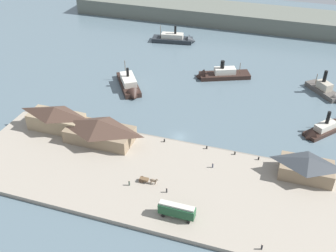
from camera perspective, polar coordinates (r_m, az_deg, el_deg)
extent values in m
plane|color=slate|center=(127.59, 1.65, -1.55)|extent=(320.00, 320.00, 0.00)
cube|color=#9E9384|center=(110.83, -1.66, -7.59)|extent=(110.00, 36.00, 1.20)
cube|color=gray|center=(124.50, 1.17, -2.28)|extent=(110.00, 0.80, 1.00)
cube|color=#998466|center=(132.80, -15.56, 0.63)|extent=(17.61, 7.57, 5.26)
pyramid|color=#473328|center=(130.74, -15.82, 2.08)|extent=(17.97, 7.95, 2.67)
cube|color=#847056|center=(124.64, -9.67, -1.19)|extent=(20.56, 9.77, 4.22)
pyramid|color=#473328|center=(122.55, -9.84, 0.24)|extent=(20.97, 10.26, 3.26)
cube|color=#847056|center=(115.78, 19.05, -5.95)|extent=(14.20, 8.12, 4.26)
pyramid|color=#33383D|center=(113.86, 19.34, -4.71)|extent=(14.48, 8.53, 2.12)
cube|color=#1E4C2D|center=(98.46, 1.26, -11.92)|extent=(9.03, 2.25, 2.64)
cube|color=beige|center=(97.34, 1.27, -11.28)|extent=(8.67, 1.58, 0.50)
cylinder|color=black|center=(99.92, 3.21, -12.57)|extent=(0.90, 0.18, 0.90)
cylinder|color=black|center=(98.43, 2.85, -13.48)|extent=(0.90, 0.18, 0.90)
cylinder|color=black|center=(101.14, -0.31, -11.79)|extent=(0.90, 0.18, 0.90)
cylinder|color=black|center=(99.66, -0.73, -12.67)|extent=(0.90, 0.18, 0.90)
cube|color=brown|center=(108.83, -3.42, -7.56)|extent=(2.43, 1.29, 0.50)
cylinder|color=#4C3828|center=(109.65, -3.66, -7.37)|extent=(1.20, 0.10, 1.20)
cylinder|color=#4C3828|center=(108.76, -3.90, -7.79)|extent=(1.20, 0.10, 1.20)
ellipsoid|color=#7A6651|center=(107.94, -2.12, -7.76)|extent=(2.00, 0.70, 0.90)
ellipsoid|color=#7A6651|center=(107.28, -1.57, -7.66)|extent=(0.70, 0.32, 0.44)
cylinder|color=#7A6651|center=(108.32, -1.78, -7.99)|extent=(0.16, 0.16, 1.00)
cylinder|color=#7A6651|center=(108.04, -1.85, -8.13)|extent=(0.16, 0.16, 1.00)
cylinder|color=#7A6651|center=(108.64, -2.38, -7.86)|extent=(0.16, 0.16, 1.00)
cylinder|color=#7A6651|center=(108.36, -2.45, -7.99)|extent=(0.16, 0.16, 1.00)
cylinder|color=#33384C|center=(113.97, 6.39, -5.62)|extent=(0.39, 0.39, 1.33)
sphere|color=#CCA889|center=(113.47, 6.41, -5.31)|extent=(0.24, 0.24, 0.24)
cylinder|color=#232328|center=(105.69, -0.19, -9.16)|extent=(0.38, 0.38, 1.29)
sphere|color=#CCA889|center=(105.17, -0.19, -8.85)|extent=(0.24, 0.24, 0.24)
cylinder|color=#232328|center=(95.47, 13.21, -16.44)|extent=(0.40, 0.40, 1.37)
sphere|color=#CCA889|center=(94.86, 13.28, -16.13)|extent=(0.25, 0.25, 0.25)
cylinder|color=#3D4C42|center=(108.14, -5.54, -8.11)|extent=(0.41, 0.41, 1.41)
sphere|color=#CCA889|center=(107.58, -5.56, -7.78)|extent=(0.26, 0.26, 0.26)
cylinder|color=black|center=(119.68, 9.50, -3.84)|extent=(0.44, 0.44, 0.90)
cylinder|color=black|center=(119.00, 12.78, -4.54)|extent=(0.44, 0.44, 0.90)
cylinder|color=black|center=(120.80, 5.54, -3.07)|extent=(0.44, 0.44, 0.90)
cylinder|color=black|center=(123.09, -0.52, -2.09)|extent=(0.44, 0.44, 0.90)
cube|color=black|center=(156.41, -5.63, 5.91)|extent=(15.97, 19.63, 1.85)
cone|color=black|center=(147.98, -4.90, 4.20)|extent=(6.54, 5.99, 5.52)
cube|color=silver|center=(155.42, -5.67, 6.60)|extent=(9.71, 11.21, 2.43)
cylinder|color=black|center=(154.54, -5.77, 7.63)|extent=(1.03, 1.03, 3.36)
cylinder|color=brown|center=(159.70, -6.12, 8.17)|extent=(0.24, 0.24, 6.49)
cube|color=#514C47|center=(162.11, 21.21, 4.68)|extent=(13.74, 14.87, 1.80)
cube|color=#B2A893|center=(161.09, 21.37, 5.38)|extent=(6.15, 6.41, 2.75)
cylinder|color=black|center=(160.02, 21.47, 6.61)|extent=(1.30, 1.30, 4.32)
cylinder|color=brown|center=(163.72, 20.39, 6.32)|extent=(0.24, 0.24, 4.01)
cube|color=black|center=(164.27, 8.05, 7.14)|extent=(20.95, 13.74, 1.70)
cone|color=black|center=(162.35, 4.56, 7.04)|extent=(5.56, 6.61, 5.63)
cube|color=silver|center=(163.35, 8.10, 7.79)|extent=(9.05, 6.62, 2.46)
cylinder|color=black|center=(161.90, 7.77, 8.66)|extent=(1.59, 1.59, 3.08)
cylinder|color=brown|center=(164.38, 10.20, 8.13)|extent=(0.24, 0.24, 4.38)
cube|color=#23282D|center=(196.96, 0.61, 12.18)|extent=(19.84, 9.10, 1.95)
cone|color=#23282D|center=(195.81, 3.44, 11.99)|extent=(4.25, 6.14, 5.69)
cube|color=beige|center=(196.20, 0.62, 12.74)|extent=(10.80, 5.59, 2.17)
cylinder|color=black|center=(194.93, 1.05, 13.53)|extent=(1.08, 1.08, 3.84)
cylinder|color=brown|center=(196.48, -1.08, 13.32)|extent=(0.24, 0.24, 5.72)
cube|color=black|center=(139.06, 21.38, -0.55)|extent=(13.59, 14.87, 1.27)
cone|color=black|center=(133.72, 19.32, -1.54)|extent=(5.17, 4.96, 4.44)
cube|color=beige|center=(138.20, 21.52, 0.01)|extent=(7.29, 7.83, 2.02)
cylinder|color=black|center=(136.75, 21.85, 1.12)|extent=(1.12, 1.12, 4.25)
cube|color=#60665B|center=(223.06, 10.13, 15.15)|extent=(180.00, 24.00, 8.00)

